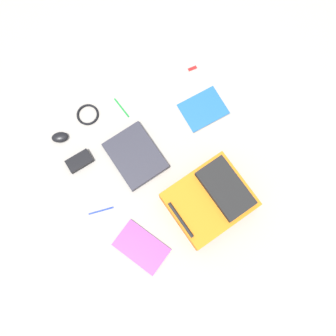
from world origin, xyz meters
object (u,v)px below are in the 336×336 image
(computer_mouse, at_px, (60,137))
(cable_coil, at_px, (88,115))
(book_manual, at_px, (141,247))
(pen_blue, at_px, (101,211))
(pen_black, at_px, (122,108))
(book_comic, at_px, (203,109))
(usb_stick, at_px, (192,68))
(laptop, at_px, (135,156))
(backpack, at_px, (211,199))
(power_brick, at_px, (79,161))

(computer_mouse, relative_size, cable_coil, 0.73)
(book_manual, distance_m, pen_blue, 0.28)
(book_manual, xyz_separation_m, pen_black, (0.74, -0.23, -0.00))
(book_comic, height_order, pen_black, book_comic)
(pen_blue, xyz_separation_m, usb_stick, (0.51, -0.80, -0.00))
(book_comic, bearing_deg, computer_mouse, 75.43)
(usb_stick, bearing_deg, laptop, 122.36)
(cable_coil, bearing_deg, book_manual, 176.83)
(book_comic, bearing_deg, backpack, 156.01)
(book_comic, height_order, book_manual, book_comic)
(laptop, bearing_deg, book_manual, 158.14)
(power_brick, distance_m, pen_black, 0.38)
(pen_blue, bearing_deg, pen_black, -35.50)
(cable_coil, bearing_deg, computer_mouse, 106.92)
(backpack, height_order, power_brick, backpack)
(pen_blue, bearing_deg, laptop, -57.34)
(cable_coil, distance_m, pen_blue, 0.54)
(power_brick, distance_m, usb_stick, 0.83)
(book_comic, relative_size, computer_mouse, 2.72)
(usb_stick, bearing_deg, backpack, 159.33)
(backpack, relative_size, power_brick, 3.25)
(pen_blue, bearing_deg, usb_stick, -57.53)
(pen_black, bearing_deg, pen_blue, 144.50)
(cable_coil, bearing_deg, usb_stick, -90.75)
(power_brick, bearing_deg, laptop, -110.59)
(book_comic, bearing_deg, cable_coil, 66.25)
(cable_coil, distance_m, power_brick, 0.27)
(power_brick, relative_size, pen_blue, 1.01)
(backpack, bearing_deg, power_brick, 46.42)
(backpack, relative_size, book_manual, 1.41)
(pen_blue, distance_m, usb_stick, 0.95)
(pen_black, bearing_deg, book_comic, -117.94)
(usb_stick, bearing_deg, computer_mouse, 93.32)
(laptop, relative_size, computer_mouse, 3.77)
(pen_black, bearing_deg, usb_stick, -85.45)
(power_brick, xyz_separation_m, pen_black, (0.18, -0.33, -0.01))
(backpack, bearing_deg, pen_black, 15.80)
(computer_mouse, distance_m, power_brick, 0.18)
(backpack, height_order, cable_coil, backpack)
(computer_mouse, bearing_deg, book_comic, -86.38)
(cable_coil, xyz_separation_m, power_brick, (-0.23, 0.15, 0.01))
(laptop, relative_size, book_comic, 1.38)
(book_comic, xyz_separation_m, pen_black, (0.21, 0.40, -0.00))
(book_manual, distance_m, usb_stick, 1.04)
(book_comic, xyz_separation_m, usb_stick, (0.25, -0.06, -0.00))
(computer_mouse, relative_size, power_brick, 0.67)
(pen_blue, bearing_deg, book_manual, -157.54)
(laptop, height_order, pen_blue, laptop)
(usb_stick, bearing_deg, book_manual, 138.11)
(book_manual, bearing_deg, backpack, -82.73)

